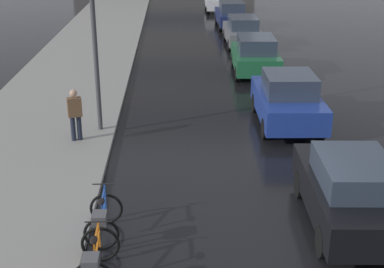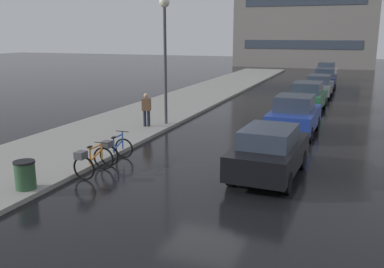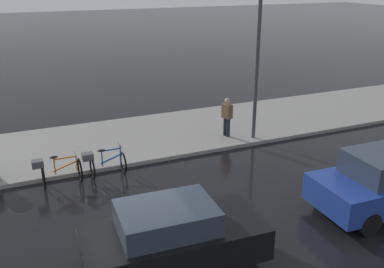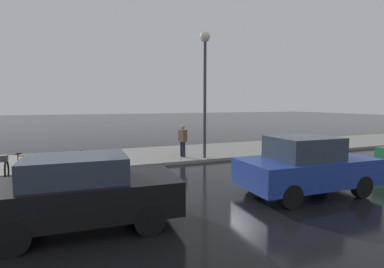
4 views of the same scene
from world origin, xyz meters
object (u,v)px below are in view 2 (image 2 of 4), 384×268
trash_bin (25,177)px  car_green (307,96)px  bicycle_second (114,149)px  car_black (269,152)px  car_grey (319,86)px  car_navy (324,78)px  streetlamp (165,36)px  pedestrian (146,109)px  car_white (326,72)px  bicycle_nearest (91,160)px  car_blue (294,115)px

trash_bin → car_green: bearing=70.2°
bicycle_second → trash_bin: bearing=-103.6°
bicycle_second → car_black: (5.22, 0.40, 0.33)m
car_grey → bicycle_second: bearing=-105.7°
car_black → car_navy: 23.71m
car_black → trash_bin: 7.13m
car_navy → streetlamp: streetlamp is taller
car_green → pedestrian: size_ratio=2.32×
trash_bin → car_black: bearing=32.1°
car_white → trash_bin: size_ratio=4.24×
car_black → car_green: size_ratio=1.04×
car_navy → bicycle_second: bearing=-102.2°
bicycle_second → car_white: bearing=80.8°
bicycle_second → streetlamp: 7.18m
bicycle_nearest → trash_bin: size_ratio=1.52×
car_navy → car_white: (-0.28, 6.50, 0.01)m
car_white → car_navy: bearing=-87.5°
car_black → car_navy: car_navy is taller
bicycle_nearest → car_black: car_black is taller
car_black → car_grey: car_black is taller
car_blue → streetlamp: bearing=-174.9°
car_green → pedestrian: bearing=-129.9°
car_blue → pedestrian: size_ratio=2.42×
car_black → pedestrian: size_ratio=2.40×
car_black → pedestrian: pedestrian is taller
car_grey → car_navy: 5.46m
pedestrian → trash_bin: (0.56, -8.57, -0.48)m
car_blue → bicycle_second: bearing=-127.9°
car_navy → trash_bin: car_navy is taller
car_blue → car_grey: (0.09, 12.05, -0.05)m
car_black → streetlamp: streetlamp is taller
streetlamp → trash_bin: (-0.03, -9.46, -3.77)m
car_grey → pedestrian: 15.00m
bicycle_second → car_black: size_ratio=0.33×
car_green → car_grey: car_green is taller
bicycle_nearest → pedestrian: 6.81m
car_black → car_blue: car_blue is taller
car_black → car_green: 12.48m
car_black → pedestrian: 8.15m
car_black → car_green: bearing=90.8°
car_green → trash_bin: bearing=-109.8°
car_grey → streetlamp: bearing=-115.6°
car_black → trash_bin: size_ratio=4.33×
bicycle_second → car_green: size_ratio=0.34×
streetlamp → bicycle_second: bearing=-82.6°
car_blue → trash_bin: 11.64m
bicycle_nearest → car_grey: (5.19, 20.11, 0.29)m
car_green → pedestrian: 10.02m
bicycle_nearest → car_green: (5.01, 14.33, 0.34)m
car_grey → streetlamp: size_ratio=0.72×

